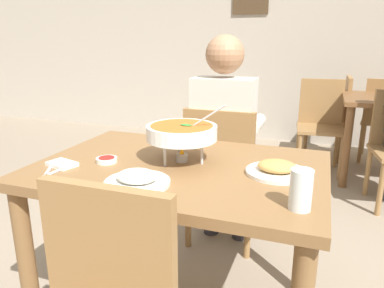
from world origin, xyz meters
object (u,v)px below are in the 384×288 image
sauce_dish (107,160)px  chair_bg_corner (335,113)px  dining_table_main (180,192)px  diner_main (225,131)px  appetizer_plate (277,169)px  curry_bowl (182,133)px  rice_plate (137,179)px  drink_glass (301,192)px  chair_bg_right (320,120)px  chair_diner_main (222,170)px

sauce_dish → chair_bg_corner: size_ratio=0.10×
dining_table_main → diner_main: size_ratio=0.91×
appetizer_plate → curry_bowl: bearing=177.9°
dining_table_main → rice_plate: 0.30m
dining_table_main → rice_plate: bearing=-104.3°
sauce_dish → drink_glass: size_ratio=0.69×
drink_glass → chair_bg_right: size_ratio=0.14×
chair_bg_corner → curry_bowl: bearing=-103.7°
sauce_dish → chair_bg_right: 2.67m
chair_bg_right → dining_table_main: bearing=-102.4°
diner_main → curry_bowl: 0.71m
chair_bg_right → chair_bg_corner: bearing=71.2°
rice_plate → drink_glass: bearing=-0.7°
drink_glass → chair_bg_corner: (0.18, 3.12, -0.32)m
appetizer_plate → rice_plate: bearing=-148.7°
chair_diner_main → chair_bg_corner: bearing=72.5°
appetizer_plate → drink_glass: (0.11, -0.29, 0.04)m
dining_table_main → chair_bg_right: chair_bg_right is taller
appetizer_plate → chair_bg_corner: bearing=84.3°
chair_bg_right → rice_plate: bearing=-102.6°
chair_diner_main → chair_bg_right: same height
chair_bg_right → chair_bg_corner: same height
diner_main → appetizer_plate: bearing=-60.8°
chair_diner_main → diner_main: (0.00, 0.03, 0.24)m
curry_bowl → chair_bg_right: bearing=77.3°
drink_glass → curry_bowl: bearing=149.3°
diner_main → dining_table_main: bearing=-90.0°
chair_bg_right → appetizer_plate: bearing=-93.3°
drink_glass → chair_bg_right: drink_glass is taller
curry_bowl → chair_diner_main: bearing=89.5°
drink_glass → chair_bg_corner: drink_glass is taller
drink_glass → chair_bg_corner: 3.14m
chair_diner_main → chair_bg_right: bearing=72.8°
chair_diner_main → drink_glass: (0.50, -0.96, 0.32)m
chair_diner_main → drink_glass: bearing=-62.4°
chair_diner_main → diner_main: diner_main is taller
chair_bg_corner → chair_diner_main: bearing=-107.5°
dining_table_main → diner_main: (0.00, 0.73, 0.09)m
dining_table_main → curry_bowl: curry_bowl is taller
chair_bg_right → sauce_dish: bearing=-108.5°
appetizer_plate → chair_diner_main: bearing=120.4°
dining_table_main → curry_bowl: bearing=98.9°
rice_plate → appetizer_plate: same height
curry_bowl → chair_bg_right: 2.49m
chair_diner_main → dining_table_main: bearing=-90.0°
rice_plate → curry_bowl: bearing=78.7°
drink_glass → chair_bg_right: 2.72m
dining_table_main → sauce_dish: 0.34m
diner_main → rice_plate: size_ratio=5.46×
diner_main → chair_bg_right: 1.80m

